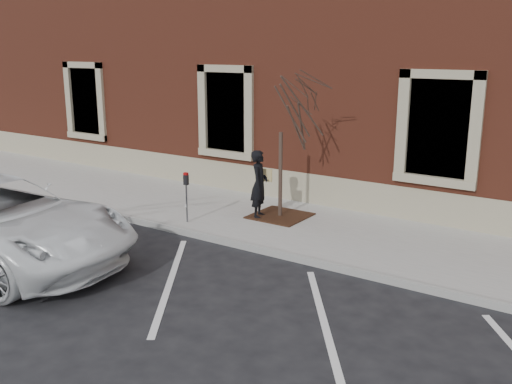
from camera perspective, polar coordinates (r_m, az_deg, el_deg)
The scene contains 9 objects.
ground at distance 12.32m, azimuth -1.58°, elevation -5.53°, with size 120.00×120.00×0.00m, color #28282B.
sidewalk_near at distance 13.68m, azimuth 2.72°, elevation -3.18°, with size 40.00×3.50×0.15m, color #BCB8B0.
curb_near at distance 12.26m, azimuth -1.72°, elevation -5.27°, with size 40.00×0.12×0.15m, color #9E9E99.
parking_stripes at distance 10.74m, azimuth -8.55°, elevation -8.75°, with size 28.00×4.40×0.01m, color silver, non-canonical shape.
building_civic at distance 18.43m, azimuth 12.97°, elevation 13.37°, with size 40.00×8.62×8.00m.
man at distance 13.71m, azimuth 0.33°, elevation 0.78°, with size 0.60×0.40×1.65m, color black.
parking_meter at distance 13.43m, azimuth -6.99°, elevation 0.41°, with size 0.11×0.08×1.20m.
tree_grate at distance 13.99m, azimuth 2.41°, elevation -2.39°, with size 1.30×1.30×0.03m, color #3E2114.
sapling at distance 13.47m, azimuth 2.53°, elevation 8.36°, with size 2.27×2.27×3.78m.
Camera 1 is at (6.81, -9.38, 4.18)m, focal length 40.00 mm.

